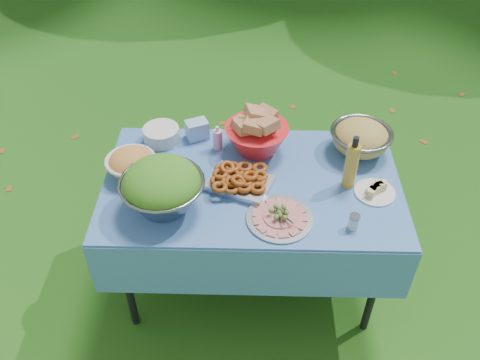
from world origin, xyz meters
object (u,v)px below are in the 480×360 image
pasta_bowl_steel (361,138)px  oil_bottle (352,162)px  picnic_table (251,234)px  charcuterie_platter (280,214)px  bread_bowl (257,133)px  salad_bowl (162,187)px  plate_stack (161,134)px

pasta_bowl_steel → oil_bottle: size_ratio=1.10×
picnic_table → charcuterie_platter: size_ratio=4.78×
bread_bowl → pasta_bowl_steel: bread_bowl is taller
bread_bowl → pasta_bowl_steel: bearing=0.8°
salad_bowl → pasta_bowl_steel: bearing=24.8°
salad_bowl → charcuterie_platter: bearing=-7.2°
charcuterie_platter → picnic_table: bearing=116.8°
salad_bowl → bread_bowl: bearing=45.8°
picnic_table → charcuterie_platter: bearing=-63.2°
salad_bowl → bread_bowl: salad_bowl is taller
picnic_table → salad_bowl: size_ratio=3.80×
bread_bowl → oil_bottle: size_ratio=1.15×
picnic_table → charcuterie_platter: charcuterie_platter is taller
plate_stack → charcuterie_platter: size_ratio=0.63×
charcuterie_platter → salad_bowl: bearing=172.8°
bread_bowl → pasta_bowl_steel: size_ratio=1.05×
charcuterie_platter → oil_bottle: size_ratio=1.06×
charcuterie_platter → bread_bowl: bearing=101.9°
picnic_table → salad_bowl: bearing=-155.4°
pasta_bowl_steel → oil_bottle: 0.29m
salad_bowl → pasta_bowl_steel: (0.97, 0.45, -0.04)m
plate_stack → charcuterie_platter: bearing=-43.0°
picnic_table → bread_bowl: bearing=85.2°
plate_stack → bread_bowl: 0.52m
picnic_table → charcuterie_platter: (0.13, -0.25, 0.42)m
plate_stack → pasta_bowl_steel: bearing=-3.4°
bread_bowl → charcuterie_platter: size_ratio=1.09×
plate_stack → oil_bottle: oil_bottle is taller
pasta_bowl_steel → oil_bottle: oil_bottle is taller
picnic_table → plate_stack: size_ratio=7.55×
plate_stack → bread_bowl: (0.51, -0.07, 0.07)m
picnic_table → oil_bottle: bearing=-1.1°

